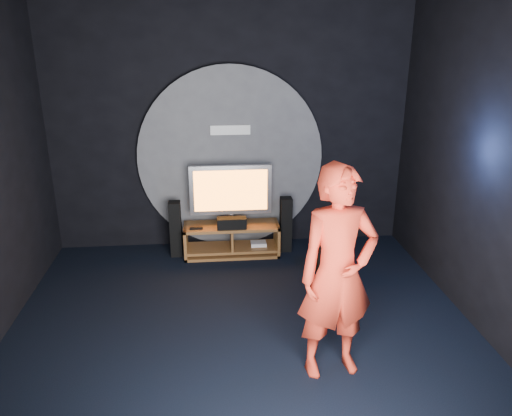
% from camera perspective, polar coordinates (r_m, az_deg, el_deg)
% --- Properties ---
extents(floor, '(5.00, 5.00, 0.00)m').
position_cam_1_polar(floor, '(5.38, -1.42, -14.52)').
color(floor, black).
rests_on(floor, ground).
extents(back_wall, '(5.00, 0.04, 3.50)m').
position_cam_1_polar(back_wall, '(7.06, -3.00, 9.30)').
color(back_wall, black).
rests_on(back_wall, ground).
extents(front_wall, '(5.00, 0.04, 3.50)m').
position_cam_1_polar(front_wall, '(2.34, 2.66, -13.54)').
color(front_wall, black).
rests_on(front_wall, ground).
extents(right_wall, '(0.04, 5.00, 3.50)m').
position_cam_1_polar(right_wall, '(5.39, 26.01, 4.00)').
color(right_wall, black).
rests_on(right_wall, ground).
extents(wall_disc_panel, '(2.60, 0.11, 2.60)m').
position_cam_1_polar(wall_disc_panel, '(7.10, -2.91, 5.66)').
color(wall_disc_panel, '#515156').
rests_on(wall_disc_panel, ground).
extents(media_console, '(1.33, 0.45, 0.45)m').
position_cam_1_polar(media_console, '(7.08, -2.73, -3.84)').
color(media_console, olive).
rests_on(media_console, ground).
extents(tv, '(1.13, 0.22, 0.84)m').
position_cam_1_polar(tv, '(6.89, -2.91, 1.83)').
color(tv, '#AAAAB1').
rests_on(tv, media_console).
extents(center_speaker, '(0.40, 0.15, 0.15)m').
position_cam_1_polar(center_speaker, '(6.84, -2.78, -1.73)').
color(center_speaker, black).
rests_on(center_speaker, media_console).
extents(remote, '(0.18, 0.05, 0.02)m').
position_cam_1_polar(remote, '(6.87, -6.84, -2.34)').
color(remote, black).
rests_on(remote, media_console).
extents(tower_speaker_left, '(0.16, 0.18, 0.80)m').
position_cam_1_polar(tower_speaker_left, '(7.06, -9.17, -2.37)').
color(tower_speaker_left, black).
rests_on(tower_speaker_left, ground).
extents(tower_speaker_right, '(0.16, 0.18, 0.80)m').
position_cam_1_polar(tower_speaker_right, '(7.14, 3.42, -1.88)').
color(tower_speaker_right, black).
rests_on(tower_speaker_right, ground).
extents(subwoofer, '(0.30, 0.30, 0.33)m').
position_cam_1_polar(subwoofer, '(6.71, 8.12, -5.73)').
color(subwoofer, black).
rests_on(subwoofer, ground).
extents(player, '(0.80, 0.59, 2.00)m').
position_cam_1_polar(player, '(4.49, 9.30, -7.41)').
color(player, red).
rests_on(player, ground).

